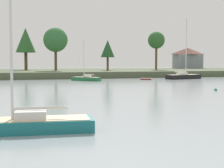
{
  "coord_description": "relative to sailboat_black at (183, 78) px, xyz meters",
  "views": [
    {
      "loc": [
        -6.15,
        -4.26,
        3.96
      ],
      "look_at": [
        8.6,
        42.67,
        0.78
      ],
      "focal_mm": 54.07,
      "sensor_mm": 36.0,
      "label": 1
    }
  ],
  "objects": [
    {
      "name": "sailboat_green",
      "position": [
        -24.02,
        -0.94,
        -0.09
      ],
      "size": [
        5.65,
        6.36,
        9.15
      ],
      "color": "#236B3D",
      "rests_on": "ground"
    },
    {
      "name": "far_shore_bank",
      "position": [
        -34.16,
        32.52,
        0.5
      ],
      "size": [
        211.27,
        50.58,
        1.61
      ],
      "primitive_type": "cube",
      "color": "#4C563D",
      "rests_on": "ground"
    },
    {
      "name": "dinghy_maroon",
      "position": [
        -10.0,
        -0.66,
        -0.18
      ],
      "size": [
        2.76,
        2.16,
        0.48
      ],
      "color": "maroon",
      "rests_on": "ground"
    },
    {
      "name": "shore_tree_inland_b",
      "position": [
        -11.92,
        23.15,
        7.53
      ],
      "size": [
        4.08,
        4.08,
        8.81
      ],
      "color": "brown",
      "rests_on": "far_shore_bank"
    },
    {
      "name": "mooring_buoy_green",
      "position": [
        -12.31,
        -30.83,
        -0.22
      ],
      "size": [
        0.42,
        0.42,
        0.48
      ],
      "color": "#1E8C47",
      "rests_on": "ground"
    },
    {
      "name": "shore_tree_far_left",
      "position": [
        -34.62,
        32.51,
        10.1
      ],
      "size": [
        5.92,
        5.92,
        12.54
      ],
      "color": "brown",
      "rests_on": "far_shore_bank"
    },
    {
      "name": "shore_tree_center",
      "position": [
        5.19,
        26.59,
        10.49
      ],
      "size": [
        5.35,
        5.35,
        11.99
      ],
      "color": "brown",
      "rests_on": "far_shore_bank"
    },
    {
      "name": "cottage_near_water",
      "position": [
        26.16,
        43.3,
        5.37
      ],
      "size": [
        10.54,
        6.86,
        7.86
      ],
      "color": "gray",
      "rests_on": "far_shore_bank"
    },
    {
      "name": "shore_tree_far_right",
      "position": [
        -26.96,
        23.86,
        9.87
      ],
      "size": [
        6.81,
        6.81,
        12.03
      ],
      "color": "brown",
      "rests_on": "far_shore_bank"
    },
    {
      "name": "sailboat_black",
      "position": [
        0.0,
        0.0,
        0.0
      ],
      "size": [
        9.72,
        5.11,
        15.06
      ],
      "color": "black",
      "rests_on": "ground"
    },
    {
      "name": "sailboat_teal",
      "position": [
        -39.38,
        -51.78,
        -0.08
      ],
      "size": [
        8.04,
        3.22,
        10.45
      ],
      "color": "#196B70",
      "rests_on": "ground"
    }
  ]
}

